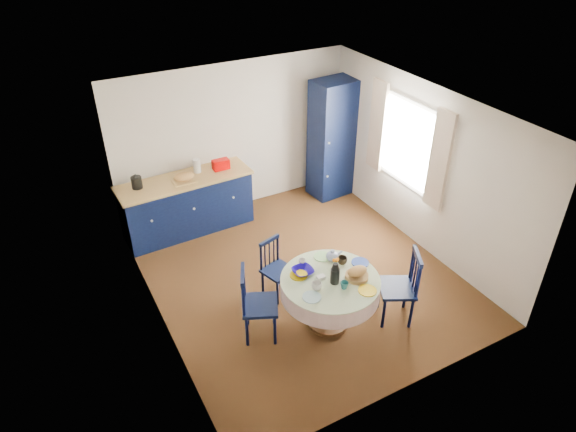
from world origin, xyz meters
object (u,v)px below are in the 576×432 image
Objects in this scene: mug_c at (342,260)px; mug_d at (302,262)px; cobalt_bowl at (303,271)px; chair_far at (276,268)px; kitchen_counter at (187,204)px; dining_table at (331,287)px; chair_left at (257,304)px; mug_b at (344,285)px; mug_a at (317,286)px; chair_right at (401,286)px; pantry_cabinet at (332,139)px.

mug_d is at bearing 155.11° from mug_c.
mug_d is at bearing 63.86° from cobalt_bowl.
mug_c is at bearing -24.89° from mug_d.
chair_far is 3.30× the size of cobalt_bowl.
kitchen_counter reaches higher than dining_table.
chair_left reaches higher than cobalt_bowl.
mug_b is 1.03× the size of mug_d.
chair_left is (-0.04, -2.63, 0.02)m from kitchen_counter.
cobalt_bowl is (0.07, -0.59, 0.34)m from chair_far.
kitchen_counter is at bearing 101.13° from mug_a.
chair_left is (-0.87, 0.27, -0.11)m from dining_table.
chair_right is at bearing -27.70° from cobalt_bowl.
kitchen_counter is at bearing 112.36° from mug_c.
chair_left reaches higher than mug_b.
pantry_cabinet is 3.36m from chair_right.
mug_d reaches higher than cobalt_bowl.
chair_right is 3.97× the size of cobalt_bowl.
chair_left is at bearing -141.36° from pantry_cabinet.
dining_table is 1.20× the size of chair_right.
cobalt_bowl is (-1.08, 0.57, 0.25)m from chair_right.
chair_right is at bearing -12.37° from mug_a.
pantry_cabinet reaches higher than chair_far.
pantry_cabinet reaches higher than mug_a.
dining_table reaches higher than cobalt_bowl.
mug_c is (-0.56, 0.50, 0.27)m from chair_right.
chair_right is at bearing -64.72° from kitchen_counter.
cobalt_bowl is (-0.25, 0.25, 0.15)m from dining_table.
dining_table is 0.46m from mug_d.
pantry_cabinet is 16.50× the size of mug_c.
chair_far is 1.17m from mug_b.
mug_c is 0.53m from cobalt_bowl.
chair_far is at bearing -107.19° from chair_right.
dining_table reaches higher than mug_d.
pantry_cabinet is at bearing 51.40° from cobalt_bowl.
dining_table is 0.90m from chair_right.
mug_b reaches higher than cobalt_bowl.
mug_c is (1.15, -0.08, 0.28)m from chair_left.
chair_right is 8.29× the size of mug_a.
chair_left is 0.77m from mug_a.
chair_left is 7.82× the size of mug_c.
mug_c is at bearing -64.64° from chair_far.
chair_far is 6.66× the size of mug_c.
kitchen_counter reaches higher than chair_left.
mug_c reaches higher than mug_d.
chair_left is 0.68m from cobalt_bowl.
mug_b is 0.65m from mug_d.
chair_far is (-0.31, 0.84, -0.19)m from dining_table.
mug_a is 1.28× the size of mug_d.
mug_d is (-2.00, -2.45, -0.27)m from pantry_cabinet.
mug_c is at bearing 26.41° from mug_a.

